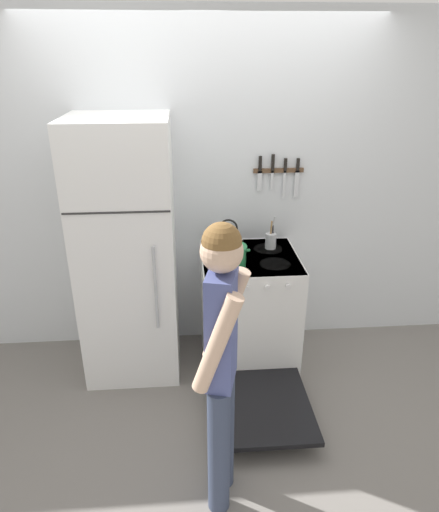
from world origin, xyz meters
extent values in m
plane|color=slate|center=(0.00, 0.00, 0.00)|extent=(14.00, 14.00, 0.00)
cube|color=silver|center=(0.00, 0.03, 1.27)|extent=(10.00, 0.06, 2.55)
cube|color=white|center=(-0.58, -0.33, 0.94)|extent=(0.67, 0.65, 1.89)
cube|color=#2D2D2D|center=(-0.58, -0.66, 1.36)|extent=(0.66, 0.01, 0.01)
cylinder|color=#B2B5BA|center=(-0.37, -0.67, 0.83)|extent=(0.02, 0.02, 0.60)
cube|color=white|center=(0.30, -0.34, 0.44)|extent=(0.71, 0.68, 0.89)
cube|color=black|center=(0.30, -0.34, 0.88)|extent=(0.69, 0.67, 0.02)
cube|color=black|center=(0.30, -0.65, 0.43)|extent=(0.61, 0.05, 0.67)
cylinder|color=black|center=(0.14, -0.48, 0.89)|extent=(0.22, 0.22, 0.01)
cylinder|color=black|center=(0.46, -0.48, 0.89)|extent=(0.22, 0.22, 0.01)
cylinder|color=black|center=(0.14, -0.20, 0.89)|extent=(0.22, 0.22, 0.01)
cylinder|color=black|center=(0.46, -0.20, 0.89)|extent=(0.22, 0.22, 0.01)
cylinder|color=silver|center=(0.09, -0.69, 0.82)|extent=(0.04, 0.02, 0.04)
cylinder|color=silver|center=(0.23, -0.69, 0.82)|extent=(0.04, 0.02, 0.04)
cylinder|color=silver|center=(0.37, -0.69, 0.82)|extent=(0.04, 0.02, 0.04)
cylinder|color=silver|center=(0.51, -0.69, 0.82)|extent=(0.04, 0.02, 0.04)
cube|color=black|center=(0.30, -1.03, 0.12)|extent=(0.65, 0.71, 0.04)
cube|color=#99999E|center=(0.30, -0.43, 0.40)|extent=(0.57, 0.37, 0.01)
cylinder|color=#237A42|center=(0.14, -0.48, 0.95)|extent=(0.22, 0.22, 0.13)
cylinder|color=#237A42|center=(0.14, -0.48, 1.03)|extent=(0.23, 0.23, 0.02)
sphere|color=black|center=(0.14, -0.48, 1.05)|extent=(0.03, 0.03, 0.03)
cylinder|color=#237A42|center=(0.02, -0.48, 1.00)|extent=(0.03, 0.02, 0.02)
cylinder|color=#237A42|center=(0.26, -0.48, 1.00)|extent=(0.03, 0.02, 0.02)
cylinder|color=silver|center=(0.15, -0.20, 0.94)|extent=(0.19, 0.19, 0.11)
cone|color=silver|center=(0.15, -0.20, 1.01)|extent=(0.18, 0.18, 0.03)
sphere|color=black|center=(0.15, -0.20, 1.04)|extent=(0.02, 0.02, 0.02)
cone|color=silver|center=(0.24, -0.20, 0.95)|extent=(0.10, 0.03, 0.09)
torus|color=black|center=(0.15, -0.20, 1.06)|extent=(0.15, 0.01, 0.15)
cylinder|color=#B7BABF|center=(0.48, -0.20, 0.95)|extent=(0.08, 0.08, 0.12)
cylinder|color=#9E7547|center=(0.47, -0.20, 1.01)|extent=(0.02, 0.02, 0.19)
cylinder|color=#232326|center=(0.49, -0.19, 1.00)|extent=(0.02, 0.02, 0.18)
cylinder|color=#B2B5BA|center=(0.49, -0.18, 1.03)|extent=(0.04, 0.04, 0.23)
cylinder|color=#38425B|center=(-0.03, -1.64, 0.39)|extent=(0.11, 0.11, 0.79)
cylinder|color=#38425B|center=(0.01, -1.49, 0.39)|extent=(0.11, 0.11, 0.79)
cube|color=#4C5693|center=(-0.01, -1.56, 1.08)|extent=(0.17, 0.24, 0.59)
cylinder|color=beige|center=(-0.04, -1.68, 1.08)|extent=(0.25, 0.13, 0.52)
cylinder|color=beige|center=(0.02, -1.45, 1.08)|extent=(0.25, 0.13, 0.52)
sphere|color=beige|center=(-0.01, -1.56, 1.48)|extent=(0.19, 0.19, 0.19)
sphere|color=brown|center=(-0.01, -1.56, 1.52)|extent=(0.17, 0.17, 0.17)
cube|color=brown|center=(0.55, -0.01, 1.44)|extent=(0.38, 0.02, 0.03)
cube|color=silver|center=(0.40, -0.02, 1.37)|extent=(0.03, 0.00, 0.15)
cube|color=black|center=(0.40, -0.02, 1.50)|extent=(0.02, 0.02, 0.11)
cube|color=silver|center=(0.50, -0.02, 1.37)|extent=(0.02, 0.00, 0.14)
cube|color=black|center=(0.50, -0.02, 1.50)|extent=(0.02, 0.02, 0.12)
cube|color=silver|center=(0.59, -0.02, 1.33)|extent=(0.02, 0.00, 0.21)
cube|color=black|center=(0.59, -0.02, 1.49)|extent=(0.02, 0.02, 0.09)
cube|color=silver|center=(0.69, -0.02, 1.34)|extent=(0.03, 0.00, 0.21)
cube|color=black|center=(0.69, -0.02, 1.49)|extent=(0.02, 0.02, 0.09)
camera|label=1|loc=(-0.16, -3.34, 2.26)|focal=32.00mm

